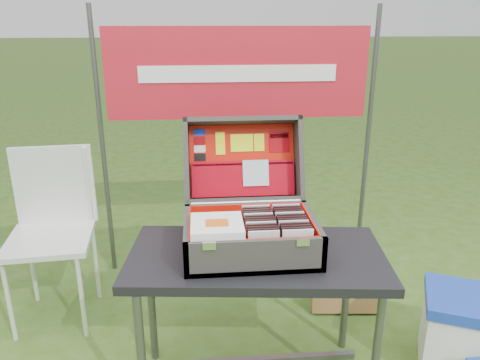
{
  "coord_description": "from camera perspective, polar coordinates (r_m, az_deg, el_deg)",
  "views": [
    {
      "loc": [
        -0.25,
        -1.79,
        1.62
      ],
      "look_at": [
        -0.08,
        0.1,
        0.96
      ],
      "focal_mm": 35.0,
      "sensor_mm": 36.0,
      "label": 1
    }
  ],
  "objects": [
    {
      "name": "table",
      "position": [
        2.18,
        1.93,
        -16.77
      ],
      "size": [
        1.13,
        0.65,
        0.68
      ],
      "primitive_type": null,
      "rotation": [
        0.0,
        0.0,
        -0.1
      ],
      "color": "black",
      "rests_on": "ground"
    },
    {
      "name": "table_top",
      "position": [
        2.01,
        2.04,
        -9.43
      ],
      "size": [
        1.13,
        0.65,
        0.04
      ],
      "primitive_type": "cube",
      "rotation": [
        0.0,
        0.0,
        -0.1
      ],
      "color": "black",
      "rests_on": "ground"
    },
    {
      "name": "table_leg_fr",
      "position": [
        2.14,
        16.35,
        -19.22
      ],
      "size": [
        0.04,
        0.04,
        0.64
      ],
      "primitive_type": "cylinder",
      "color": "#59595B",
      "rests_on": "ground"
    },
    {
      "name": "table_leg_bl",
      "position": [
        2.37,
        -10.73,
        -14.51
      ],
      "size": [
        0.04,
        0.04,
        0.64
      ],
      "primitive_type": "cylinder",
      "color": "#59595B",
      "rests_on": "ground"
    },
    {
      "name": "table_leg_br",
      "position": [
        2.46,
        12.82,
        -13.3
      ],
      "size": [
        0.04,
        0.04,
        0.64
      ],
      "primitive_type": "cylinder",
      "color": "#59595B",
      "rests_on": "ground"
    },
    {
      "name": "suitcase",
      "position": [
        1.97,
        1.15,
        -1.58
      ],
      "size": [
        0.55,
        0.56,
        0.49
      ],
      "primitive_type": null,
      "color": "#54504A",
      "rests_on": "table"
    },
    {
      "name": "suitcase_base_bottom",
      "position": [
        2.01,
        1.29,
        -8.48
      ],
      "size": [
        0.55,
        0.4,
        0.02
      ],
      "primitive_type": "cube",
      "color": "#54504A",
      "rests_on": "table_top"
    },
    {
      "name": "suitcase_base_wall_front",
      "position": [
        1.82,
        1.96,
        -9.44
      ],
      "size": [
        0.55,
        0.02,
        0.15
      ],
      "primitive_type": "cube",
      "color": "#54504A",
      "rests_on": "table_top"
    },
    {
      "name": "suitcase_base_wall_back",
      "position": [
        2.15,
        0.75,
        -4.68
      ],
      "size": [
        0.55,
        0.02,
        0.15
      ],
      "primitive_type": "cube",
      "color": "#54504A",
      "rests_on": "table_top"
    },
    {
      "name": "suitcase_base_wall_left",
      "position": [
        1.97,
        -6.46,
        -7.12
      ],
      "size": [
        0.02,
        0.4,
        0.15
      ],
      "primitive_type": "cube",
      "color": "#54504A",
      "rests_on": "table_top"
    },
    {
      "name": "suitcase_base_wall_right",
      "position": [
        2.03,
        8.84,
        -6.49
      ],
      "size": [
        0.02,
        0.4,
        0.15
      ],
      "primitive_type": "cube",
      "color": "#54504A",
      "rests_on": "table_top"
    },
    {
      "name": "suitcase_liner_floor",
      "position": [
        2.0,
        1.29,
        -8.13
      ],
      "size": [
        0.51,
        0.35,
        0.01
      ],
      "primitive_type": "cube",
      "color": "red",
      "rests_on": "suitcase_base_bottom"
    },
    {
      "name": "suitcase_latch_left",
      "position": [
        1.77,
        -3.77,
        -8.02
      ],
      "size": [
        0.05,
        0.01,
        0.03
      ],
      "primitive_type": "cube",
      "color": "silver",
      "rests_on": "suitcase_base_wall_front"
    },
    {
      "name": "suitcase_latch_right",
      "position": [
        1.81,
        7.68,
        -7.5
      ],
      "size": [
        0.05,
        0.01,
        0.03
      ],
      "primitive_type": "cube",
      "color": "silver",
      "rests_on": "suitcase_base_wall_front"
    },
    {
      "name": "suitcase_hinge",
      "position": [
        2.13,
        0.73,
        -2.74
      ],
      "size": [
        0.5,
        0.02,
        0.02
      ],
      "primitive_type": "cylinder",
      "rotation": [
        0.0,
        1.57,
        0.0
      ],
      "color": "silver",
      "rests_on": "suitcase_base_wall_back"
    },
    {
      "name": "suitcase_lid_back",
      "position": [
        2.27,
        0.24,
        2.34
      ],
      "size": [
        0.55,
        0.16,
        0.38
      ],
      "primitive_type": "cube",
      "rotation": [
        -1.93,
        0.0,
        0.0
      ],
      "color": "#54504A",
      "rests_on": "suitcase_base_wall_back"
    },
    {
      "name": "suitcase_lid_rim_far",
      "position": [
        2.23,
        0.24,
        7.25
      ],
      "size": [
        0.55,
        0.15,
        0.07
      ],
      "primitive_type": "cube",
      "rotation": [
        -1.93,
        0.0,
        0.0
      ],
      "color": "#54504A",
      "rests_on": "suitcase_lid_back"
    },
    {
      "name": "suitcase_lid_rim_near",
      "position": [
        2.2,
        0.54,
        -2.4
      ],
      "size": [
        0.55,
        0.15,
        0.07
      ],
      "primitive_type": "cube",
      "rotation": [
        -1.93,
        0.0,
        0.0
      ],
      "color": "#54504A",
      "rests_on": "suitcase_lid_back"
    },
    {
      "name": "suitcase_lid_rim_left",
      "position": [
        2.2,
        -6.53,
        2.25
      ],
      "size": [
        0.02,
        0.28,
        0.42
      ],
      "primitive_type": "cube",
      "rotation": [
        -1.93,
        0.0,
        0.0
      ],
      "color": "#54504A",
      "rests_on": "suitcase_lid_back"
    },
    {
      "name": "suitcase_lid_rim_right",
      "position": [
        2.25,
        7.16,
        2.6
      ],
      "size": [
        0.02,
        0.28,
        0.42
      ],
      "primitive_type": "cube",
      "rotation": [
        -1.93,
        0.0,
        0.0
      ],
      "color": "#54504A",
      "rests_on": "suitcase_lid_back"
    },
    {
      "name": "suitcase_lid_liner",
      "position": [
        2.26,
        0.27,
        2.37
      ],
      "size": [
        0.51,
        0.13,
        0.33
      ],
      "primitive_type": "cube",
      "rotation": [
        -1.93,
        0.0,
        0.0
      ],
      "color": "red",
      "rests_on": "suitcase_lid_back"
    },
    {
      "name": "suitcase_liner_wall_front",
      "position": [
        1.82,
        1.91,
        -8.93
      ],
      "size": [
        0.51,
        0.01,
        0.13
      ],
      "primitive_type": "cube",
      "color": "red",
      "rests_on": "suitcase_base_bottom"
    },
    {
      "name": "suitcase_liner_wall_back",
      "position": [
        2.13,
        0.79,
        -4.56
      ],
      "size": [
        0.51,
        0.01,
        0.13
      ],
      "primitive_type": "cube",
      "color": "red",
      "rests_on": "suitcase_base_bottom"
    },
    {
      "name": "suitcase_liner_wall_left",
      "position": [
        1.97,
        -6.07,
        -6.83
      ],
      "size": [
        0.01,
        0.35,
        0.13
      ],
      "primitive_type": "cube",
      "color": "red",
      "rests_on": "suitcase_base_bottom"
    },
    {
      "name": "suitcase_liner_wall_right",
      "position": [
        2.02,
        8.48,
        -6.23
      ],
      "size": [
        0.01,
        0.35,
        0.13
      ],
      "primitive_type": "cube",
      "color": "red",
      "rests_on": "suitcase_base_bottom"
    },
    {
      "name": "suitcase_lid_pocket",
      "position": [
        2.23,
        0.39,
        0.05
      ],
      "size": [
        0.49,
        0.09,
        0.16
      ],
      "primitive_type": "cube",
      "rotation": [
        -1.93,
        0.0,
        0.0
      ],
      "color": "#9A0210",
      "rests_on": "suitcase_lid_liner"
    },
    {
      "name": "suitcase_pocket_edge",
      "position": [
        2.23,
        0.34,
        2.08
      ],
      "size": [
        0.48,
        0.03,
        0.03
      ],
      "primitive_type": "cube",
      "rotation": [
        -1.93,
        0.0,
        0.0
      ],
      "color": "#9A0210",
      "rests_on": "suitcase_lid_pocket"
    },
    {
      "name": "suitcase_pocket_cd",
      "position": [
        2.22,
        1.93,
        0.86
      ],
      "size": [
        0.12,
        0.05,
        0.12
      ],
      "primitive_type": "cube",
      "rotation": [
        -1.93,
        0.0,
        0.0
      ],
      "color": "silver",
      "rests_on": "suitcase_lid_pocket"
    },
    {
      "name": "lid_sticker_cc_a",
      "position": [
        2.26,
        -4.98,
        5.81
      ],
      "size": [
        0.05,
        0.01,
        0.03
      ],
      "primitive_type": "cube",
      "rotation": [
        -1.93,
        0.0,
        0.0
      ],
      "color": "#1933B2",
      "rests_on": "suitcase_lid_liner"
    },
    {
      "name": "lid_sticker_cc_b",
      "position": [
        2.25,
        -4.95,
        4.8
      ],
      "size": [
        0.05,
        0.01,
        0.03
      ],
      "primitive_type": "cube",
      "rotation": [
        -1.93,
        0.0,
        0.0
      ],
      "color": "#990008",
      "rests_on": "suitcase_lid_liner"
    },
    {
      "name": "lid_sticker_cc_c",
      "position": [
        2.25,
        -4.92,
        3.79
      ],
      "size": [
        0.05,
        0.01,
        0.03
      ],
      "primitive_type": "cube",
      "rotation": [
        -1.93,
        0.0,
        0.0
      ],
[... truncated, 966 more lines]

